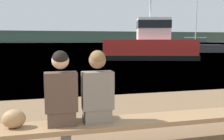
% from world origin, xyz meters
% --- Properties ---
extents(water_surface, '(240.00, 240.00, 0.00)m').
position_xyz_m(water_surface, '(0.00, 125.79, 0.00)').
color(water_surface, '#5684A3').
rests_on(water_surface, ground).
extents(far_shoreline, '(600.00, 12.00, 7.82)m').
position_xyz_m(far_shoreline, '(0.00, 179.33, 3.91)').
color(far_shoreline, '#384233').
rests_on(far_shoreline, ground).
extents(bench_main, '(7.32, 0.49, 0.45)m').
position_xyz_m(bench_main, '(-0.41, 2.23, 0.37)').
color(bench_main, '#8E6B47').
rests_on(bench_main, ground).
extents(person_left, '(0.42, 0.40, 1.00)m').
position_xyz_m(person_left, '(-0.46, 2.24, 0.89)').
color(person_left, '#4C382D').
rests_on(person_left, bench_main).
extents(person_right, '(0.42, 0.40, 1.00)m').
position_xyz_m(person_right, '(0.03, 2.24, 0.89)').
color(person_right, '#70665B').
rests_on(person_right, bench_main).
extents(shopping_bag, '(0.29, 0.21, 0.24)m').
position_xyz_m(shopping_bag, '(-1.06, 2.26, 0.57)').
color(shopping_bag, '#9E754C').
rests_on(shopping_bag, bench_main).
extents(tugboat_red, '(8.23, 5.57, 6.48)m').
position_xyz_m(tugboat_red, '(7.42, 18.44, 1.07)').
color(tugboat_red, red).
rests_on(tugboat_red, water_surface).
extents(moored_sailboat, '(6.57, 3.71, 8.75)m').
position_xyz_m(moored_sailboat, '(18.04, 27.89, 0.54)').
color(moored_sailboat, '#333338').
rests_on(moored_sailboat, water_surface).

